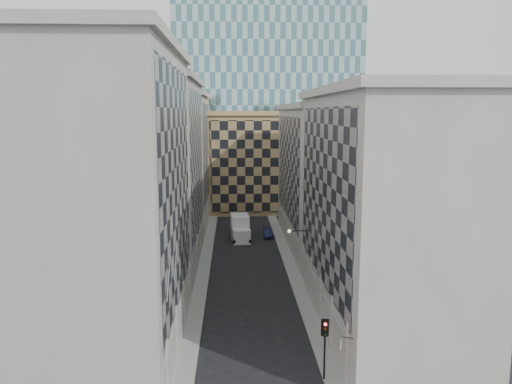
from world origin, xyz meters
name	(u,v)px	position (x,y,z in m)	size (l,w,h in m)	color
sidewalk_west	(204,270)	(-5.25, 30.00, 0.07)	(1.50, 100.00, 0.15)	gray
sidewalk_east	(292,269)	(5.25, 30.00, 0.07)	(1.50, 100.00, 0.15)	gray
bldg_left_a	(113,202)	(-10.88, 11.00, 11.82)	(10.80, 22.80, 23.70)	#A39D92
bldg_left_b	(156,173)	(-10.88, 33.00, 11.32)	(10.80, 22.80, 22.70)	#9A988F
bldg_left_c	(177,160)	(-10.88, 55.00, 10.83)	(10.80, 22.80, 21.70)	#A39D92
bldg_right_a	(378,208)	(10.88, 15.00, 10.32)	(10.80, 26.80, 20.70)	#ADA89E
bldg_right_b	(322,175)	(10.89, 42.00, 9.85)	(10.80, 28.80, 19.70)	#ADA89E
tan_block	(252,161)	(2.00, 67.90, 9.44)	(16.80, 14.80, 18.80)	tan
church_tower	(240,72)	(0.00, 82.00, 26.95)	(7.20, 7.20, 51.50)	#322C26
flagpoles_left	(172,269)	(-5.90, 6.00, 8.00)	(0.10, 6.33, 2.33)	gray
bracket_lamp	(291,231)	(4.38, 24.00, 6.20)	(1.98, 0.36, 0.36)	black
traffic_light	(325,337)	(4.55, 5.11, 3.27)	(0.55, 0.48, 4.35)	black
box_truck	(240,229)	(-0.66, 44.90, 1.51)	(2.98, 6.49, 3.47)	white
dark_car	(268,233)	(3.50, 45.99, 0.61)	(1.29, 3.70, 1.22)	#0F1839
shop_sign	(342,343)	(5.27, 3.00, 3.84)	(0.89, 0.65, 0.76)	black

